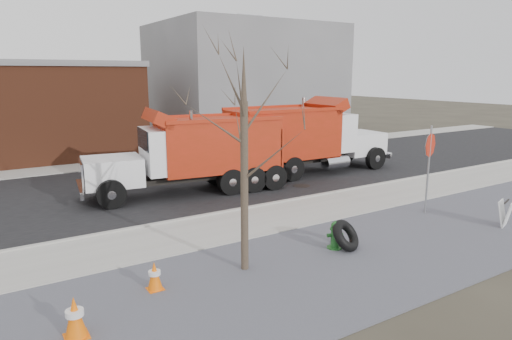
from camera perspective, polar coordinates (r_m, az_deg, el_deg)
ground at (r=14.86m, az=4.11°, el=-6.08°), size 120.00×120.00×0.00m
gravel_verge at (r=12.38m, az=13.86°, el=-10.13°), size 60.00×5.00×0.03m
sidewalk at (r=15.04m, az=3.55°, el=-5.73°), size 60.00×2.50×0.06m
curb at (r=16.06m, az=0.84°, el=-4.45°), size 60.00×0.15×0.11m
road at (r=20.09m, az=-6.55°, el=-1.29°), size 60.00×9.40×0.02m
far_sidewalk at (r=25.24m, az=-12.18°, el=1.30°), size 60.00×2.00×0.06m
building_grey at (r=34.13m, az=-1.53°, el=11.00°), size 12.00×10.00×8.00m
bare_tree at (r=10.27m, az=-1.50°, el=4.67°), size 3.20×3.20×5.20m
fire_hydrant at (r=12.43m, az=9.85°, el=-8.18°), size 0.44×0.43×0.78m
truck_tire at (r=12.41m, az=11.14°, el=-8.04°), size 1.11×1.02×0.88m
stop_sign at (r=15.85m, az=20.86°, el=1.77°), size 0.78×0.26×2.96m
sandwich_board at (r=15.83m, az=28.72°, el=-4.79°), size 0.67×0.53×0.81m
traffic_cone_near at (r=10.31m, az=-12.56°, el=-12.82°), size 0.34×0.34×0.66m
traffic_cone_far at (r=9.01m, az=-21.70°, el=-16.77°), size 0.41×0.41×0.79m
dump_truck_red_a at (r=21.12m, az=5.83°, el=4.20°), size 8.57×2.54×3.46m
dump_truck_red_b at (r=17.83m, az=-7.65°, el=2.42°), size 7.81×3.14×3.27m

